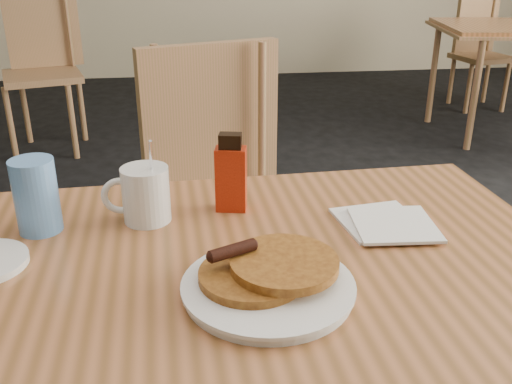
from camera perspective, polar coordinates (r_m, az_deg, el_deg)
main_table at (r=0.99m, az=-0.92°, el=-9.12°), size 1.21×0.85×0.75m
chair_main_far at (r=1.73m, az=-4.17°, el=1.09°), size 0.56×0.57×0.98m
chair_neighbor_far at (r=5.09m, az=21.38°, el=13.62°), size 0.46×0.46×0.85m
chair_wall_extra at (r=3.95m, az=-20.55°, el=12.73°), size 0.56×0.57×1.00m
pancake_plate at (r=0.89m, az=1.19°, el=-8.85°), size 0.27×0.27×0.07m
coffee_mug at (r=1.11m, az=-11.11°, el=-0.16°), size 0.13×0.09×0.17m
syrup_bottle at (r=1.13m, az=-2.53°, el=1.69°), size 0.07×0.05×0.16m
napkin_stack at (r=1.11m, az=12.93°, el=-3.03°), size 0.18×0.19×0.01m
blue_tumbler at (r=1.12m, az=-21.13°, el=-0.36°), size 0.09×0.09×0.14m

